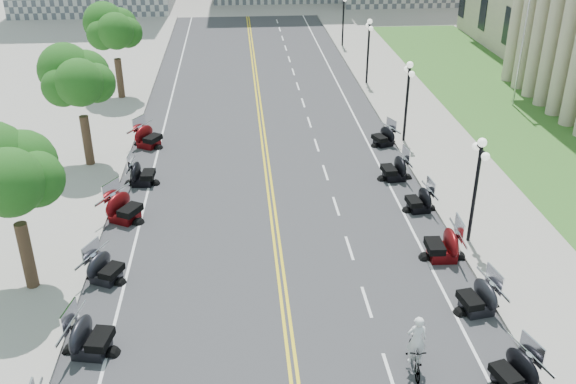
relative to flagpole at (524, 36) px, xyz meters
name	(u,v)px	position (x,y,z in m)	size (l,w,h in m)	color
ground	(285,306)	(-18.00, -22.00, -5.00)	(160.00, 160.00, 0.00)	gray
road	(270,191)	(-18.00, -12.00, -5.00)	(16.00, 90.00, 0.01)	#333335
centerline_yellow_a	(268,191)	(-18.12, -12.00, -4.99)	(0.12, 90.00, 0.00)	yellow
centerline_yellow_b	(272,190)	(-17.88, -12.00, -4.99)	(0.12, 90.00, 0.00)	yellow
edge_line_north	(390,186)	(-11.60, -12.00, -4.99)	(0.12, 90.00, 0.00)	white
edge_line_south	(147,195)	(-24.40, -12.00, -4.99)	(0.12, 90.00, 0.00)	white
lane_dash_5	(389,373)	(-14.80, -26.00, -4.99)	(0.12, 2.00, 0.00)	white
lane_dash_6	(367,302)	(-14.80, -22.00, -4.99)	(0.12, 2.00, 0.00)	white
lane_dash_7	(349,248)	(-14.80, -18.00, -4.99)	(0.12, 2.00, 0.00)	white
lane_dash_8	(336,206)	(-14.80, -14.00, -4.99)	(0.12, 2.00, 0.00)	white
lane_dash_9	(325,172)	(-14.80, -10.00, -4.99)	(0.12, 2.00, 0.00)	white
lane_dash_10	(317,145)	(-14.80, -6.00, -4.99)	(0.12, 2.00, 0.00)	white
lane_dash_11	(309,122)	(-14.80, -2.00, -4.99)	(0.12, 2.00, 0.00)	white
lane_dash_12	(303,103)	(-14.80, 2.00, -4.99)	(0.12, 2.00, 0.00)	white
lane_dash_13	(298,86)	(-14.80, 6.00, -4.99)	(0.12, 2.00, 0.00)	white
lane_dash_14	(293,72)	(-14.80, 10.00, -4.99)	(0.12, 2.00, 0.00)	white
lane_dash_15	(289,59)	(-14.80, 14.00, -4.99)	(0.12, 2.00, 0.00)	white
lane_dash_16	(286,48)	(-14.80, 18.00, -4.99)	(0.12, 2.00, 0.00)	white
lane_dash_17	(283,38)	(-14.80, 22.00, -4.99)	(0.12, 2.00, 0.00)	white
lane_dash_18	(280,29)	(-14.80, 26.00, -4.99)	(0.12, 2.00, 0.00)	white
lane_dash_19	(277,21)	(-14.80, 30.00, -4.99)	(0.12, 2.00, 0.00)	white
sidewalk_north	(465,182)	(-7.50, -12.00, -4.92)	(5.00, 90.00, 0.15)	#9E9991
sidewalk_south	(66,197)	(-28.50, -12.00, -4.92)	(5.00, 90.00, 0.15)	#9E9991
lawn	(529,126)	(-0.50, -4.00, -4.95)	(9.00, 60.00, 0.10)	#356023
street_lamp_2	(475,192)	(-9.40, -18.00, -2.40)	(0.50, 1.20, 4.90)	black
street_lamp_3	(407,102)	(-9.40, -6.00, -2.40)	(0.50, 1.20, 4.90)	black
street_lamp_4	(368,52)	(-9.40, 6.00, -2.40)	(0.50, 1.20, 4.90)	black
street_lamp_5	(343,19)	(-9.40, 18.00, -2.40)	(0.50, 1.20, 4.90)	black
flagpole	(524,36)	(0.00, 0.00, 0.00)	(1.10, 0.20, 10.00)	silver
tree_2	(11,182)	(-28.00, -20.00, -0.25)	(4.80, 4.80, 9.20)	#235619
tree_3	(79,85)	(-28.00, -8.00, -0.25)	(4.80, 4.80, 9.20)	#235619
tree_4	(114,34)	(-28.00, 4.00, -0.25)	(4.80, 4.80, 9.20)	#235619
motorcycle_n_4	(515,369)	(-10.94, -26.85, -4.31)	(1.97, 1.97, 1.38)	black
motorcycle_n_5	(478,296)	(-10.74, -22.90, -4.29)	(2.03, 2.03, 1.42)	black
motorcycle_n_6	(443,243)	(-10.96, -19.14, -4.23)	(2.20, 2.20, 1.54)	#590A0C
motorcycle_n_7	(419,199)	(-10.80, -14.76, -4.35)	(1.86, 1.86, 1.30)	black
motorcycle_n_8	(395,167)	(-11.19, -11.11, -4.28)	(2.06, 2.06, 1.44)	black
motorcycle_n_9	(384,135)	(-10.74, -6.31, -4.36)	(1.84, 1.84, 1.29)	black
motorcycle_s_5	(90,335)	(-24.91, -24.09, -4.24)	(2.17, 2.17, 1.52)	black
motorcycle_s_6	(105,266)	(-25.17, -19.66, -4.32)	(1.95, 1.95, 1.36)	black
motorcycle_s_7	(124,206)	(-25.12, -14.58, -4.22)	(2.22, 2.22, 1.56)	#590A0C
motorcycle_s_8	(142,172)	(-24.76, -10.64, -4.29)	(2.02, 2.02, 1.41)	black
motorcycle_s_9	(148,135)	(-25.01, -5.38, -4.26)	(2.11, 2.11, 1.48)	#590A0C
bicycle	(415,357)	(-13.96, -25.87, -4.43)	(0.53, 1.89, 1.14)	#A51414
cyclist_rider	(419,321)	(-13.96, -25.87, -2.94)	(0.67, 0.44, 1.85)	silver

